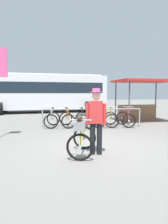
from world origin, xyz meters
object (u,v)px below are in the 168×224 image
object	(u,v)px
person_with_featured_bike	(96,118)
market_stall	(141,97)
racked_bike_orange	(67,119)
featured_bicycle	(82,137)
bus_distant	(45,91)
racked_bike_red	(125,119)
racked_bike_yellow	(111,119)
racked_bike_black	(82,119)
racked_bike_blue	(96,119)
racked_bike_white	(52,119)

from	to	relation	value
person_with_featured_bike	market_stall	distance (m)	7.00
racked_bike_orange	person_with_featured_bike	xyz separation A→B (m)	(0.53, -4.42, 0.58)
featured_bicycle	bus_distant	bearing A→B (deg)	97.54
racked_bike_orange	racked_bike_red	bearing A→B (deg)	-4.19
racked_bike_yellow	bus_distant	world-z (taller)	bus_distant
racked_bike_black	featured_bicycle	distance (m)	4.49
bus_distant	racked_bike_yellow	bearing A→B (deg)	-65.21
racked_bike_blue	racked_bike_black	bearing A→B (deg)	175.81
racked_bike_black	featured_bicycle	world-z (taller)	featured_bicycle
featured_bicycle	person_with_featured_bike	distance (m)	0.61
racked_bike_white	racked_bike_blue	size ratio (longest dim) A/B	1.03
racked_bike_orange	racked_bike_blue	size ratio (longest dim) A/B	1.03
racked_bike_orange	bus_distant	world-z (taller)	bus_distant
racked_bike_white	featured_bicycle	bearing A→B (deg)	-79.54
racked_bike_white	featured_bicycle	size ratio (longest dim) A/B	0.92
racked_bike_black	person_with_featured_bike	distance (m)	4.41
racked_bike_black	racked_bike_blue	bearing A→B (deg)	-4.19
racked_bike_red	featured_bicycle	size ratio (longest dim) A/B	0.88
bus_distant	person_with_featured_bike	bearing A→B (deg)	-80.61
racked_bike_yellow	person_with_featured_bike	size ratio (longest dim) A/B	0.69
racked_bike_blue	market_stall	xyz separation A→B (m)	(2.88, 1.58, 1.03)
bus_distant	racked_bike_blue	bearing A→B (deg)	-69.52
racked_bike_red	bus_distant	size ratio (longest dim) A/B	0.11
racked_bike_blue	racked_bike_yellow	xyz separation A→B (m)	(0.70, -0.05, 0.00)
racked_bike_white	market_stall	world-z (taller)	market_stall
racked_bike_blue	person_with_featured_bike	size ratio (longest dim) A/B	0.65
market_stall	racked_bike_blue	bearing A→B (deg)	-151.17
racked_bike_orange	market_stall	xyz separation A→B (m)	(4.27, 1.48, 1.03)
racked_bike_white	person_with_featured_bike	xyz separation A→B (m)	(1.22, -4.47, 0.58)
racked_bike_white	person_with_featured_bike	bearing A→B (deg)	-74.70
racked_bike_white	racked_bike_blue	bearing A→B (deg)	-4.19
racked_bike_white	racked_bike_yellow	distance (m)	2.80
racked_bike_black	market_stall	bearing A→B (deg)	23.19
racked_bike_blue	person_with_featured_bike	xyz separation A→B (m)	(-0.87, -4.32, 0.58)
racked_bike_black	racked_bike_yellow	world-z (taller)	same
racked_bike_blue	market_stall	distance (m)	3.44
bus_distant	market_stall	xyz separation A→B (m)	(5.72, -6.04, -0.35)
person_with_featured_bike	racked_bike_yellow	bearing A→B (deg)	69.82
racked_bike_orange	racked_bike_blue	world-z (taller)	same
racked_bike_white	bus_distant	distance (m)	7.63
racked_bike_black	featured_bicycle	bearing A→B (deg)	-97.09
featured_bicycle	market_stall	xyz separation A→B (m)	(4.13, 5.99, 0.91)
market_stall	racked_bike_orange	bearing A→B (deg)	-160.89
racked_bike_white	racked_bike_orange	size ratio (longest dim) A/B	1.00
racked_bike_black	market_stall	world-z (taller)	market_stall
racked_bike_white	person_with_featured_bike	world-z (taller)	person_with_featured_bike
racked_bike_orange	racked_bike_red	size ratio (longest dim) A/B	1.04
racked_bike_white	racked_bike_blue	distance (m)	2.10
person_with_featured_bike	market_stall	xyz separation A→B (m)	(3.75, 5.90, 0.45)
racked_bike_white	market_stall	size ratio (longest dim) A/B	0.35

